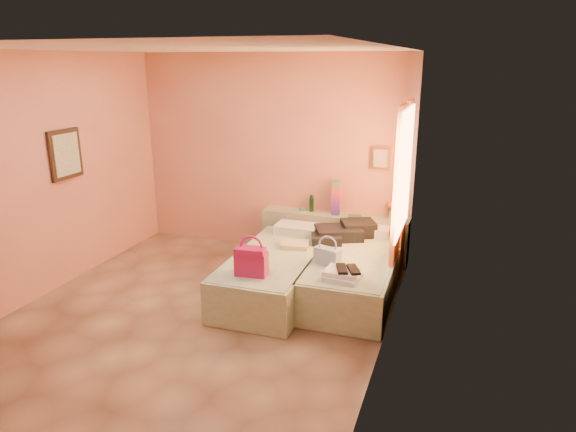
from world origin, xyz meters
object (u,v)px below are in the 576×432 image
(bed_left, at_px, (276,273))
(water_bottle, at_px, (312,204))
(bed_right, at_px, (355,275))
(blue_handbag, at_px, (327,256))
(headboard_ledge, at_px, (334,236))
(towel_stack, at_px, (343,275))
(green_book, at_px, (355,217))
(magenta_handbag, at_px, (251,261))
(flower_vase, at_px, (395,209))

(bed_left, distance_m, water_bottle, 1.44)
(bed_right, relative_size, blue_handbag, 6.72)
(headboard_ledge, xyz_separation_m, blue_handbag, (0.28, -1.43, 0.27))
(water_bottle, bearing_deg, bed_right, -51.14)
(bed_left, distance_m, towel_stack, 1.07)
(green_book, relative_size, magenta_handbag, 0.53)
(headboard_ledge, height_order, towel_stack, headboard_ledge)
(water_bottle, bearing_deg, bed_left, -91.41)
(green_book, xyz_separation_m, blue_handbag, (-0.02, -1.37, -0.07))
(headboard_ledge, relative_size, blue_handbag, 6.89)
(bed_right, height_order, blue_handbag, blue_handbag)
(headboard_ledge, relative_size, magenta_handbag, 6.12)
(bed_left, bearing_deg, green_book, 60.73)
(water_bottle, bearing_deg, headboard_ledge, -4.37)
(bed_left, height_order, flower_vase, flower_vase)
(flower_vase, bearing_deg, headboard_ledge, -177.51)
(bed_right, bearing_deg, green_book, 101.83)
(blue_handbag, bearing_deg, flower_vase, 87.43)
(bed_left, height_order, towel_stack, towel_stack)
(bed_right, height_order, towel_stack, towel_stack)
(bed_right, relative_size, towel_stack, 5.71)
(flower_vase, bearing_deg, towel_stack, -98.31)
(water_bottle, xyz_separation_m, towel_stack, (0.89, -1.81, -0.22))
(water_bottle, bearing_deg, towel_stack, -63.88)
(magenta_handbag, bearing_deg, green_book, 63.80)
(flower_vase, height_order, magenta_handbag, flower_vase)
(flower_vase, bearing_deg, bed_right, -104.66)
(blue_handbag, relative_size, towel_stack, 0.85)
(bed_right, distance_m, flower_vase, 1.25)
(green_book, bearing_deg, bed_right, -91.75)
(water_bottle, height_order, green_book, water_bottle)
(bed_left, xyz_separation_m, towel_stack, (0.92, -0.46, 0.30))
(bed_left, height_order, bed_right, same)
(magenta_handbag, xyz_separation_m, blue_handbag, (0.69, 0.54, -0.06))
(water_bottle, bearing_deg, green_book, -8.08)
(green_book, distance_m, flower_vase, 0.53)
(water_bottle, distance_m, flower_vase, 1.15)
(bed_right, bearing_deg, towel_stack, -89.51)
(magenta_handbag, bearing_deg, flower_vase, 52.95)
(bed_right, bearing_deg, blue_handbag, -123.27)
(bed_left, distance_m, flower_vase, 1.88)
(headboard_ledge, relative_size, green_book, 11.54)
(headboard_ledge, height_order, flower_vase, flower_vase)
(blue_handbag, bearing_deg, towel_stack, -35.93)
(headboard_ledge, xyz_separation_m, magenta_handbag, (-0.40, -1.98, 0.33))
(headboard_ledge, height_order, bed_left, headboard_ledge)
(flower_vase, distance_m, magenta_handbag, 2.35)
(bed_left, bearing_deg, magenta_handbag, -93.35)
(bed_left, bearing_deg, bed_right, 15.79)
(towel_stack, bearing_deg, magenta_handbag, -168.19)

